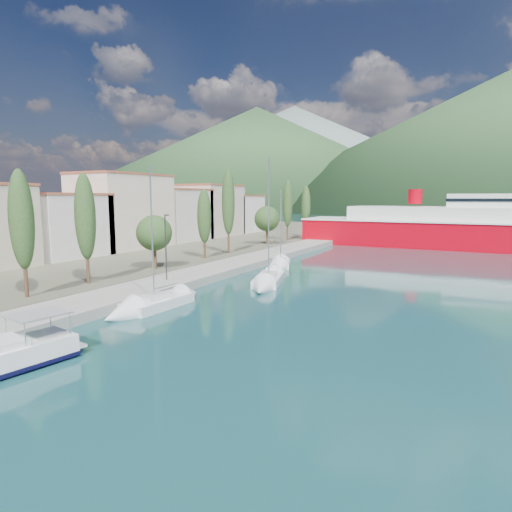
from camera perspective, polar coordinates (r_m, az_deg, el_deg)
The scene contains 10 objects.
ground at distance 138.96m, azimuth 20.77°, elevation 3.82°, with size 1400.00×1400.00×0.00m, color #174548.
quay at distance 51.29m, azimuth -2.69°, elevation -1.19°, with size 5.00×88.00×0.80m, color gray.
land_strip at distance 83.64m, azimuth -22.08°, elevation 1.70°, with size 70.00×148.00×0.70m, color #565644.
town_buildings at distance 73.17m, azimuth -14.08°, elevation 5.34°, with size 9.20×69.20×11.30m.
tree_row at distance 59.17m, azimuth -4.01°, elevation 5.41°, with size 4.15×61.85×11.66m.
lamp_posts at distance 41.09m, azimuth -11.11°, elevation 1.62°, with size 0.15×49.38×6.06m.
sailboat_near at distance 32.64m, azimuth -15.32°, elevation -6.83°, with size 2.77×8.25×11.71m.
sailboat_mid at distance 40.34m, azimuth 1.24°, elevation -3.77°, with size 4.88×9.40×13.09m.
sailboat_far at distance 50.91m, azimuth 3.20°, elevation -1.38°, with size 4.59×7.24×10.17m.
ferry at distance 79.20m, azimuth 25.57°, elevation 3.23°, with size 52.07×11.02×10.34m.
Camera 1 is at (16.61, -17.71, 8.40)m, focal length 30.00 mm.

